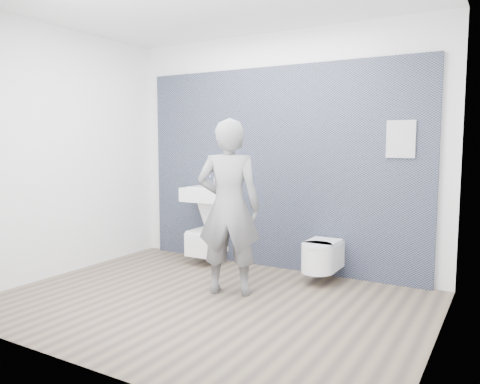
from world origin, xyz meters
The scene contains 8 objects.
ground centered at (0.00, 0.00, 0.00)m, with size 4.00×4.00×0.00m, color brown.
room_shell centered at (0.00, 0.00, 1.74)m, with size 4.00×4.00×4.00m.
tile_wall centered at (0.00, 1.47, 0.00)m, with size 3.60×0.06×2.40m, color black.
washbasin centered at (-0.83, 1.22, 0.87)m, with size 0.57×0.43×0.43m.
toilet_square centered at (-0.83, 1.20, 0.29)m, with size 0.34×0.49×0.63m.
toilet_rounded centered at (0.70, 1.15, 0.29)m, with size 0.34×0.58×0.31m.
info_placard centered at (1.43, 1.43, 0.00)m, with size 0.29×0.03×0.39m, color white.
visitor centered at (0.03, 0.34, 0.87)m, with size 0.64×0.42×1.74m, color slate.
Camera 1 is at (2.44, -3.57, 1.52)m, focal length 35.00 mm.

